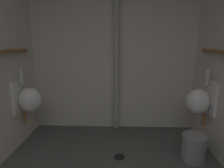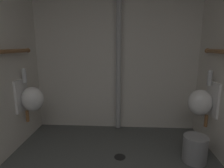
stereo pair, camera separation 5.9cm
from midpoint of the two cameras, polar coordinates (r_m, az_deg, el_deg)
name	(u,v)px [view 1 (the left image)]	position (r m, az deg, el deg)	size (l,w,h in m)	color
wall_back	(114,52)	(3.01, -0.05, 9.68)	(2.69, 0.06, 2.50)	silver
urinal_left_mid	(29,99)	(2.79, -24.58, -4.16)	(0.32, 0.30, 0.76)	white
urinal_right_far	(200,101)	(2.70, 24.54, -4.69)	(0.32, 0.30, 0.76)	white
standpipe_back_wall	(117,52)	(2.90, 0.79, 9.59)	(0.08, 0.08, 2.45)	#B2B2B2
floor_drain	(119,157)	(2.49, 1.53, -21.26)	(0.14, 0.14, 0.01)	black
waste_bin	(193,147)	(2.56, 22.91, -17.33)	(0.28, 0.28, 0.31)	gray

